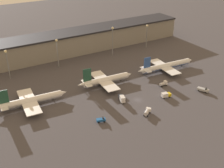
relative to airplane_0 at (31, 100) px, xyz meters
The scene contains 15 objects.
ground 60.09m from the airplane_0, 25.39° to the right, with size 600.00×600.00×0.00m, color #423F44.
terminal_building 82.88m from the airplane_0, 49.05° to the left, with size 193.73×22.75×17.30m.
airplane_0 is the anchor object (origin of this frame).
airplane_1 47.71m from the airplane_0, ahead, with size 37.77×29.90×13.54m.
airplane_2 94.78m from the airplane_0, ahead, with size 46.32×28.70×12.51m.
service_vehicle_0 64.16m from the airplane_0, 38.87° to the right, with size 6.18×5.27×2.82m.
service_vehicle_1 80.53m from the airplane_0, 14.50° to the right, with size 5.15×2.25×3.11m.
service_vehicle_2 42.34m from the airplane_0, 52.59° to the right, with size 4.96×3.38×2.64m.
service_vehicle_3 101.39m from the airplane_0, 22.10° to the right, with size 5.02×7.27×2.85m.
service_vehicle_4 50.74m from the airplane_0, 26.41° to the right, with size 4.06×6.78×3.88m.
service_vehicle_5 76.86m from the airplane_0, 24.46° to the right, with size 5.91×3.51×3.06m.
lamp_post_0 41.91m from the airplane_0, 92.65° to the left, with size 1.80×1.80×19.86m.
lamp_post_1 52.99m from the airplane_0, 51.61° to the left, with size 1.80×1.80×21.06m.
lamp_post_2 88.23m from the airplane_0, 27.73° to the left, with size 1.80×1.80×22.72m.
lamp_post_3 118.27m from the airplane_0, 20.21° to the left, with size 1.80×1.80×19.65m.
Camera 1 is at (-84.16, -111.02, 83.93)m, focal length 45.00 mm.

